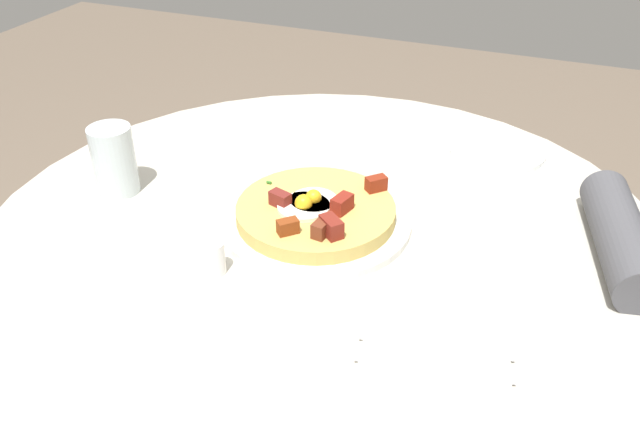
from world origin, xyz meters
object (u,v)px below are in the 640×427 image
(bread_plate, at_px, (497,150))
(knife, at_px, (434,367))
(breakfast_pizza, at_px, (317,210))
(salt_shaker, at_px, (215,258))
(pizza_plate, at_px, (317,220))
(fork, at_px, (436,345))
(water_glass, at_px, (114,160))
(dining_table, at_px, (323,311))

(bread_plate, relative_size, knife, 0.96)
(breakfast_pizza, relative_size, knife, 1.32)
(bread_plate, height_order, salt_shaker, salt_shaker)
(pizza_plate, distance_m, breakfast_pizza, 0.02)
(knife, bearing_deg, salt_shaker, -22.55)
(fork, height_order, water_glass, water_glass)
(breakfast_pizza, bearing_deg, fork, -130.52)
(pizza_plate, xyz_separation_m, fork, (-0.20, -0.23, 0.00))
(knife, bearing_deg, bread_plate, -97.89)
(fork, xyz_separation_m, salt_shaker, (0.04, 0.31, 0.02))
(breakfast_pizza, relative_size, salt_shaker, 4.95)
(water_glass, xyz_separation_m, salt_shaker, (-0.13, -0.25, -0.03))
(pizza_plate, relative_size, bread_plate, 1.65)
(fork, bearing_deg, knife, 90.00)
(water_glass, height_order, salt_shaker, water_glass)
(dining_table, relative_size, salt_shaker, 21.36)
(pizza_plate, distance_m, water_glass, 0.34)
(dining_table, xyz_separation_m, bread_plate, (0.34, -0.20, 0.17))
(pizza_plate, bearing_deg, knife, -134.71)
(pizza_plate, relative_size, salt_shaker, 5.95)
(dining_table, distance_m, bread_plate, 0.43)
(knife, distance_m, salt_shaker, 0.33)
(breakfast_pizza, relative_size, bread_plate, 1.38)
(dining_table, height_order, salt_shaker, salt_shaker)
(dining_table, relative_size, water_glass, 9.11)
(pizza_plate, distance_m, bread_plate, 0.40)
(salt_shaker, bearing_deg, knife, -102.60)
(dining_table, bearing_deg, pizza_plate, 69.37)
(dining_table, bearing_deg, knife, -135.63)
(breakfast_pizza, height_order, water_glass, water_glass)
(dining_table, height_order, knife, knife)
(pizza_plate, relative_size, knife, 1.59)
(dining_table, xyz_separation_m, fork, (-0.19, -0.22, 0.17))
(pizza_plate, bearing_deg, fork, -130.76)
(pizza_plate, height_order, water_glass, water_glass)
(bread_plate, height_order, knife, bread_plate)
(breakfast_pizza, distance_m, salt_shaker, 0.18)
(dining_table, bearing_deg, water_glass, 94.13)
(fork, bearing_deg, bread_plate, -98.42)
(dining_table, relative_size, fork, 5.70)
(fork, relative_size, water_glass, 1.60)
(fork, bearing_deg, water_glass, -26.51)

